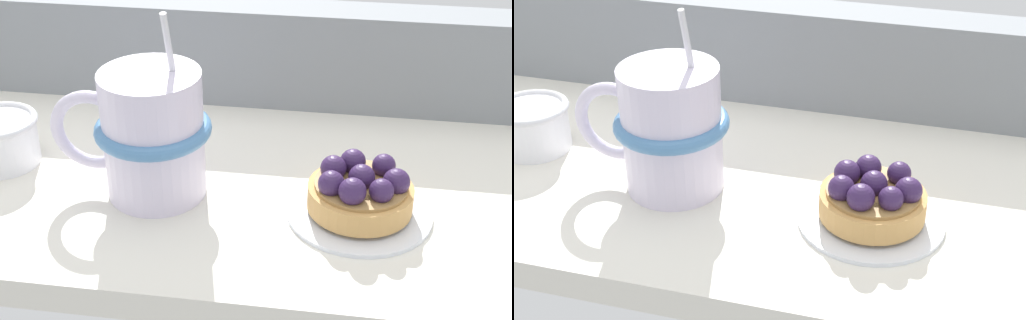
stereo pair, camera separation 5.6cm
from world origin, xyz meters
TOP-DOWN VIEW (x-y plane):
  - ground_plane at (0.00, 0.00)cm, footprint 85.16×32.57cm
  - window_rail_back at (0.00, 13.87)cm, footprint 83.45×4.82cm
  - dessert_plate at (5.14, -4.96)cm, footprint 11.04×11.04cm
  - raspberry_tart at (5.11, -4.99)cm, footprint 7.92×7.92cm
  - coffee_mug at (-11.06, -4.12)cm, footprint 12.70×8.96cm
  - sugar_bowl at (-24.85, -1.62)cm, footprint 6.57×6.57cm

SIDE VIEW (x-z plane):
  - ground_plane at x=0.00cm, z-range -2.43..0.00cm
  - dessert_plate at x=5.14cm, z-range -0.02..0.64cm
  - raspberry_tart at x=5.11cm, z-range 0.31..4.13cm
  - sugar_bowl at x=-24.85cm, z-range 0.15..4.34cm
  - window_rail_back at x=0.00cm, z-range 0.00..9.51cm
  - coffee_mug at x=-11.06cm, z-range -2.26..12.66cm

